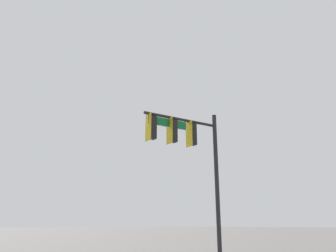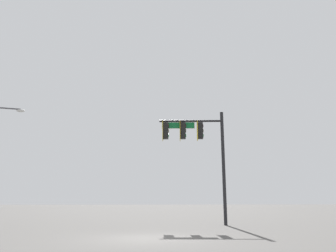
{
  "view_description": "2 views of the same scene",
  "coord_description": "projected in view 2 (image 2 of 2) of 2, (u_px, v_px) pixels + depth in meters",
  "views": [
    {
      "loc": [
        7.13,
        4.18,
        1.73
      ],
      "look_at": [
        -3.07,
        -8.36,
        6.6
      ],
      "focal_mm": 35.0,
      "sensor_mm": 36.0,
      "label": 1
    },
    {
      "loc": [
        0.78,
        13.63,
        1.4
      ],
      "look_at": [
        -1.74,
        -8.14,
        6.52
      ],
      "focal_mm": 35.0,
      "sensor_mm": 36.0,
      "label": 2
    }
  ],
  "objects": [
    {
      "name": "ground_plane",
      "position": [
        148.0,
        239.0,
        12.96
      ],
      "size": [
        400.0,
        400.0,
        0.0
      ],
      "primitive_type": "plane",
      "color": "#514F4C"
    },
    {
      "name": "signal_pole_near",
      "position": [
        198.0,
        142.0,
        21.69
      ],
      "size": [
        4.28,
        0.89,
        7.34
      ],
      "color": "black",
      "rests_on": "ground_plane"
    }
  ]
}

